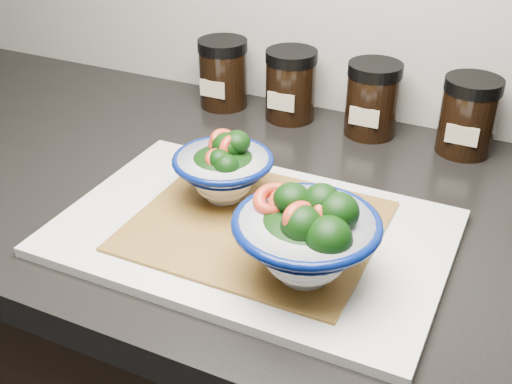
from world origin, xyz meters
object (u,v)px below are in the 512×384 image
at_px(bowl_right, 307,237).
at_px(spice_jar_a, 223,73).
at_px(cutting_board, 252,233).
at_px(spice_jar_b, 291,85).
at_px(spice_jar_c, 372,99).
at_px(spice_jar_d, 468,116).
at_px(bowl_left, 224,169).

height_order(bowl_right, spice_jar_a, bowl_right).
bearing_deg(bowl_right, cutting_board, 146.66).
bearing_deg(spice_jar_b, spice_jar_c, 0.00).
height_order(cutting_board, spice_jar_d, spice_jar_d).
bearing_deg(spice_jar_c, bowl_left, -109.52).
relative_size(cutting_board, bowl_right, 2.94).
relative_size(bowl_left, spice_jar_d, 1.11).
bearing_deg(spice_jar_c, spice_jar_a, 180.00).
relative_size(bowl_left, bowl_right, 0.82).
height_order(cutting_board, bowl_right, bowl_right).
distance_m(bowl_right, spice_jar_a, 0.49).
relative_size(spice_jar_a, spice_jar_c, 1.00).
bearing_deg(bowl_right, bowl_left, 145.54).
height_order(cutting_board, bowl_left, bowl_left).
bearing_deg(spice_jar_b, spice_jar_a, 180.00).
xyz_separation_m(bowl_right, spice_jar_a, (-0.30, 0.39, -0.01)).
distance_m(spice_jar_a, spice_jar_b, 0.12).
bearing_deg(cutting_board, bowl_left, 143.90).
bearing_deg(bowl_right, spice_jar_b, 114.94).
height_order(bowl_right, spice_jar_d, bowl_right).
xyz_separation_m(bowl_right, spice_jar_d, (0.09, 0.39, -0.01)).
xyz_separation_m(bowl_left, spice_jar_c, (0.10, 0.29, 0.00)).
distance_m(spice_jar_a, spice_jar_c, 0.26).
bearing_deg(bowl_left, bowl_right, -34.46).
bearing_deg(bowl_right, spice_jar_c, 96.95).
height_order(spice_jar_c, spice_jar_d, same).
bearing_deg(cutting_board, spice_jar_d, 60.87).
xyz_separation_m(cutting_board, bowl_left, (-0.06, 0.04, 0.05)).
relative_size(cutting_board, bowl_left, 3.60).
distance_m(cutting_board, spice_jar_a, 0.40).
relative_size(spice_jar_a, spice_jar_d, 1.00).
xyz_separation_m(cutting_board, bowl_right, (0.09, -0.06, 0.06)).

